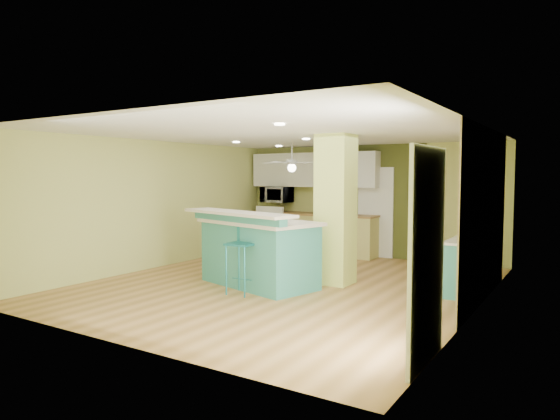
% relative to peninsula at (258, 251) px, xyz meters
% --- Properties ---
extents(floor, '(6.00, 7.00, 0.01)m').
position_rel_peninsula_xyz_m(floor, '(0.37, 0.32, -0.58)').
color(floor, olive).
rests_on(floor, ground).
extents(ceiling, '(6.00, 7.00, 0.01)m').
position_rel_peninsula_xyz_m(ceiling, '(0.37, 0.32, 1.93)').
color(ceiling, white).
rests_on(ceiling, wall_back).
extents(wall_back, '(6.00, 0.01, 2.50)m').
position_rel_peninsula_xyz_m(wall_back, '(0.37, 3.82, 0.67)').
color(wall_back, '#BEC569').
rests_on(wall_back, floor).
extents(wall_front, '(6.00, 0.01, 2.50)m').
position_rel_peninsula_xyz_m(wall_front, '(0.37, -3.19, 0.67)').
color(wall_front, '#BEC569').
rests_on(wall_front, floor).
extents(wall_left, '(0.01, 7.00, 2.50)m').
position_rel_peninsula_xyz_m(wall_left, '(-2.64, 0.32, 0.67)').
color(wall_left, '#BEC569').
rests_on(wall_left, floor).
extents(wall_right, '(0.01, 7.00, 2.50)m').
position_rel_peninsula_xyz_m(wall_right, '(3.37, 0.32, 0.67)').
color(wall_right, '#BEC569').
rests_on(wall_right, floor).
extents(wood_panel, '(0.02, 3.40, 2.50)m').
position_rel_peninsula_xyz_m(wood_panel, '(3.36, 0.92, 0.67)').
color(wood_panel, '#8F7952').
rests_on(wood_panel, floor).
extents(olive_accent, '(2.20, 0.02, 2.50)m').
position_rel_peninsula_xyz_m(olive_accent, '(0.57, 3.81, 0.67)').
color(olive_accent, '#495020').
rests_on(olive_accent, floor).
extents(interior_door, '(0.82, 0.05, 2.00)m').
position_rel_peninsula_xyz_m(interior_door, '(0.57, 3.78, 0.42)').
color(interior_door, white).
rests_on(interior_door, floor).
extents(french_door, '(0.04, 1.08, 2.10)m').
position_rel_peninsula_xyz_m(french_door, '(3.34, -1.98, 0.47)').
color(french_door, silver).
rests_on(french_door, floor).
extents(column, '(0.55, 0.55, 2.50)m').
position_rel_peninsula_xyz_m(column, '(1.02, 0.82, 0.67)').
color(column, '#CBDD66').
rests_on(column, floor).
extents(kitchen_run, '(3.25, 0.63, 0.94)m').
position_rel_peninsula_xyz_m(kitchen_run, '(-0.93, 3.52, -0.11)').
color(kitchen_run, '#CFC86C').
rests_on(kitchen_run, floor).
extents(stove, '(0.76, 0.66, 1.08)m').
position_rel_peninsula_xyz_m(stove, '(-1.88, 3.51, -0.12)').
color(stove, white).
rests_on(stove, floor).
extents(upper_cabinets, '(3.20, 0.34, 0.80)m').
position_rel_peninsula_xyz_m(upper_cabinets, '(-0.93, 3.64, 1.37)').
color(upper_cabinets, white).
rests_on(upper_cabinets, wall_back).
extents(microwave, '(0.70, 0.48, 0.39)m').
position_rel_peninsula_xyz_m(microwave, '(-1.88, 3.52, 0.77)').
color(microwave, white).
rests_on(microwave, wall_back).
extents(ceiling_fan, '(1.41, 1.41, 0.61)m').
position_rel_peninsula_xyz_m(ceiling_fan, '(-0.73, 2.32, 1.50)').
color(ceiling_fan, silver).
rests_on(ceiling_fan, ceiling).
extents(pendant_lamp, '(0.14, 0.14, 0.69)m').
position_rel_peninsula_xyz_m(pendant_lamp, '(3.02, 1.07, 1.31)').
color(pendant_lamp, white).
rests_on(pendant_lamp, ceiling).
extents(wall_decor, '(0.03, 0.90, 0.70)m').
position_rel_peninsula_xyz_m(wall_decor, '(3.33, 1.12, 0.97)').
color(wall_decor, brown).
rests_on(wall_decor, wood_panel).
extents(peninsula, '(2.45, 1.78, 1.25)m').
position_rel_peninsula_xyz_m(peninsula, '(0.00, 0.00, 0.00)').
color(peninsula, teal).
rests_on(peninsula, floor).
extents(bar_stool, '(0.41, 0.41, 1.21)m').
position_rel_peninsula_xyz_m(bar_stool, '(0.13, -0.56, 0.23)').
color(bar_stool, '#1B737C').
rests_on(bar_stool, floor).
extents(side_counter, '(0.55, 1.30, 0.84)m').
position_rel_peninsula_xyz_m(side_counter, '(3.07, 1.31, -0.16)').
color(side_counter, teal).
rests_on(side_counter, floor).
extents(fruit_bowl, '(0.34, 0.34, 0.08)m').
position_rel_peninsula_xyz_m(fruit_bowl, '(-0.65, 3.49, 0.40)').
color(fruit_bowl, '#382317').
rests_on(fruit_bowl, kitchen_run).
extents(canister, '(0.15, 0.15, 0.15)m').
position_rel_peninsula_xyz_m(canister, '(-0.18, -0.14, 0.58)').
color(canister, gold).
rests_on(canister, peninsula).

